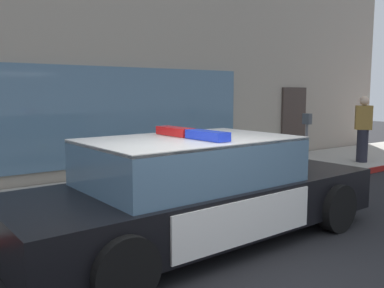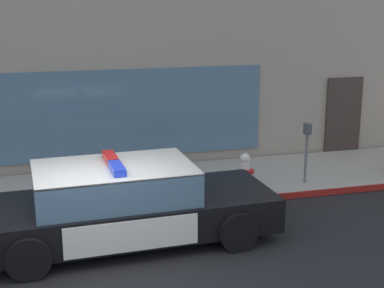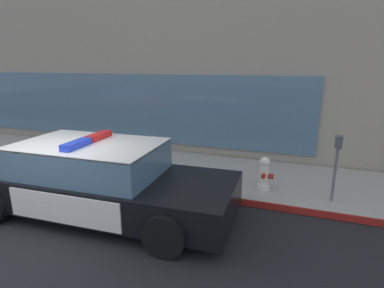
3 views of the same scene
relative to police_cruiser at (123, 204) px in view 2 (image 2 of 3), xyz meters
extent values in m
plane|color=black|center=(-0.59, -0.98, -0.68)|extent=(48.00, 48.00, 0.00)
cube|color=#A39E93|center=(-0.59, 2.57, -0.61)|extent=(48.00, 2.71, 0.15)
cube|color=maroon|center=(-0.59, 1.20, -0.61)|extent=(28.80, 0.04, 0.14)
cube|color=slate|center=(-2.00, 3.95, 0.77)|extent=(12.00, 0.08, 2.10)
cube|color=#382D28|center=(6.40, 3.95, 0.37)|extent=(1.00, 0.08, 2.10)
cube|color=black|center=(0.06, 0.00, -0.18)|extent=(5.17, 2.08, 0.60)
cube|color=silver|center=(1.69, 0.07, -0.02)|extent=(1.81, 1.90, 0.05)
cube|color=silver|center=(-1.72, -0.07, -0.02)|extent=(1.50, 1.89, 0.05)
cube|color=silver|center=(-0.08, 0.94, -0.18)|extent=(2.14, 0.12, 0.51)
cube|color=silver|center=(0.00, -0.95, -0.18)|extent=(2.14, 0.12, 0.51)
cube|color=yellow|center=(-0.08, 0.96, -0.18)|extent=(0.22, 0.02, 0.26)
cube|color=slate|center=(-0.14, -0.01, 0.39)|extent=(2.72, 1.79, 0.60)
cube|color=silver|center=(-0.14, -0.01, 0.68)|extent=(2.72, 1.79, 0.04)
cube|color=red|center=(-0.16, 0.33, 0.76)|extent=(0.23, 0.64, 0.11)
cube|color=blue|center=(-0.13, -0.34, 0.76)|extent=(0.23, 0.64, 0.11)
cylinder|color=black|center=(1.70, 1.01, -0.34)|extent=(0.69, 0.25, 0.68)
cylinder|color=black|center=(1.78, -0.86, -0.34)|extent=(0.69, 0.25, 0.68)
cylinder|color=black|center=(-1.66, 0.86, -0.34)|extent=(0.69, 0.25, 0.68)
cylinder|color=black|center=(-1.58, -1.00, -0.34)|extent=(0.69, 0.25, 0.68)
cylinder|color=silver|center=(2.90, 1.87, -0.48)|extent=(0.28, 0.28, 0.10)
cylinder|color=silver|center=(2.90, 1.87, -0.21)|extent=(0.19, 0.19, 0.45)
sphere|color=silver|center=(2.90, 1.87, 0.09)|extent=(0.22, 0.22, 0.22)
cylinder|color=#B21E19|center=(2.90, 1.87, 0.16)|extent=(0.06, 0.06, 0.05)
cylinder|color=#B21E19|center=(2.90, 1.72, -0.18)|extent=(0.09, 0.10, 0.09)
cylinder|color=#B21E19|center=(2.90, 2.01, -0.18)|extent=(0.09, 0.10, 0.09)
cylinder|color=#B21E19|center=(3.05, 1.87, -0.22)|extent=(0.10, 0.12, 0.12)
cylinder|color=slate|center=(4.26, 1.71, 0.02)|extent=(0.06, 0.06, 1.10)
cube|color=#474C51|center=(4.26, 1.71, 0.69)|extent=(0.12, 0.18, 0.24)
camera|label=1|loc=(-3.17, -4.29, 1.28)|focal=38.65mm
camera|label=2|loc=(-1.23, -9.13, 3.47)|focal=53.07mm
camera|label=3|loc=(3.51, -4.45, 2.12)|focal=28.21mm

